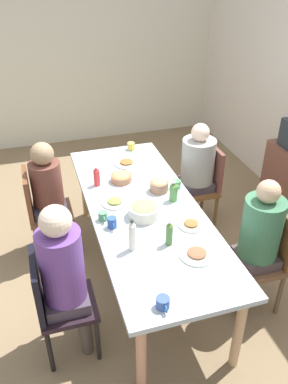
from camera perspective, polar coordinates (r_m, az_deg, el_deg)
The scene contains 27 objects.
ground_plane at distance 3.82m, azimuth -0.00°, elevation -11.54°, with size 7.60×7.60×0.00m, color #826A4C.
wall_left at distance 6.07m, azimuth -9.39°, elevation 19.02°, with size 0.12×4.22×2.60m, color silver.
dining_table at distance 3.38m, azimuth -0.00°, elevation -3.19°, with size 2.40×0.91×0.75m.
chair_0 at distance 4.21m, azimuth 8.52°, elevation 1.40°, with size 0.40×0.40×0.90m.
person_0 at distance 4.07m, azimuth 7.59°, elevation 3.66°, with size 0.34×0.34×1.18m.
chair_1 at distance 3.88m, azimuth -14.51°, elevation -2.27°, with size 0.40×0.40×0.90m.
person_1 at distance 3.77m, azimuth -13.53°, elevation 0.38°, with size 0.30×0.30×1.18m.
chair_2 at distance 2.95m, azimuth -12.64°, elevation -15.03°, with size 0.40×0.40×0.90m.
person_2 at distance 2.77m, azimuth -11.40°, elevation -11.09°, with size 0.30×0.30×1.29m.
chair_3 at distance 3.37m, azimuth 16.94°, elevation -8.66°, with size 0.40×0.40×0.90m.
person_3 at distance 3.19m, azimuth 16.17°, elevation -6.10°, with size 0.31×0.31×1.22m.
plate_0 at distance 3.14m, azimuth 6.80°, elevation -4.63°, with size 0.20×0.20×0.04m.
plate_1 at distance 4.00m, azimuth -2.53°, elevation 4.22°, with size 0.25×0.25×0.04m.
plate_2 at distance 2.87m, azimuth 7.61°, elevation -8.82°, with size 0.25×0.25×0.04m.
plate_3 at distance 3.39m, azimuth -4.21°, elevation -1.45°, with size 0.22×0.22×0.04m.
bowl_0 at distance 3.69m, azimuth -3.29°, elevation 2.12°, with size 0.19×0.19×0.08m.
bowl_1 at distance 3.20m, azimuth 0.02°, elevation -2.63°, with size 0.26×0.26×0.12m.
bowl_2 at distance 3.53m, azimuth 2.18°, elevation 0.95°, with size 0.16×0.16×0.11m.
cup_0 at distance 4.29m, azimuth -1.86°, elevation 6.60°, with size 0.11×0.08×0.08m.
cup_1 at distance 3.59m, azimuth 4.66°, elevation 1.09°, with size 0.12×0.08×0.08m.
cup_2 at distance 3.19m, azimuth -5.93°, elevation -3.48°, with size 0.11×0.07×0.07m.
cup_3 at distance 2.50m, azimuth 2.74°, elevation -15.62°, with size 0.12×0.09×0.07m.
cup_4 at distance 3.10m, azimuth -4.61°, elevation -4.42°, with size 0.11×0.07×0.09m.
bottle_0 at distance 2.90m, azimuth 3.65°, elevation -5.97°, with size 0.05×0.05×0.21m.
bottle_1 at distance 3.62m, azimuth -6.81°, elevation 2.23°, with size 0.06×0.06×0.19m.
bottle_2 at distance 3.39m, azimuth 4.27°, elevation 0.05°, with size 0.07×0.07×0.19m.
bottle_3 at distance 2.83m, azimuth -1.72°, elevation -6.32°, with size 0.05×0.05×0.26m.
Camera 1 is at (2.64, -0.80, 2.63)m, focal length 37.10 mm.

